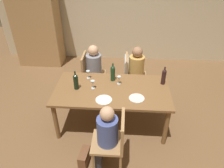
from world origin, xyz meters
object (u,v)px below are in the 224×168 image
Objects in this scene: chair_far_right at (130,71)px; wine_glass_near_right at (119,79)px; wine_bottle_short_olive at (113,73)px; chair_far_left at (90,72)px; dining_table at (112,93)px; wine_glass_centre at (93,83)px; wine_bottle_tall_green at (164,76)px; wine_bottle_dark_red at (76,81)px; person_man_bearded at (137,69)px; person_man_guest at (106,134)px; chair_near at (114,139)px; dinner_plate_guest_left at (137,98)px; person_woman_host at (95,67)px; wine_glass_near_left at (88,73)px; dinner_plate_host at (104,100)px; armoire_cabinet at (36,23)px; handbag at (84,157)px.

chair_far_right is 6.17× the size of wine_glass_near_right.
chair_far_left is at bearing 130.32° from wine_bottle_short_olive.
wine_glass_centre reaches higher than dining_table.
wine_bottle_short_olive is (-0.86, 0.05, 0.00)m from wine_bottle_tall_green.
wine_bottle_dark_red reaches higher than wine_bottle_tall_green.
wine_glass_centre is at bearing -41.31° from person_man_bearded.
person_man_guest is (0.49, -1.75, 0.10)m from chair_far_left.
chair_near is 3.82× the size of dinner_plate_guest_left.
person_woman_host reaches higher than wine_glass_near_right.
person_man_guest is at bearing -10.62° from chair_far_right.
wine_bottle_dark_red is 2.20× the size of wine_glass_near_left.
wine_bottle_tall_green reaches higher than wine_glass_centre.
dinner_plate_host is 0.51m from dinner_plate_guest_left.
armoire_cabinet is 3.00m from wine_glass_near_right.
wine_bottle_short_olive is (0.39, -0.60, 0.24)m from person_woman_host.
armoire_cabinet is at bearing 134.66° from dinner_plate_guest_left.
dinner_plate_host is at bearing 8.00° from person_man_guest.
wine_bottle_short_olive is at bearing 128.60° from dinner_plate_guest_left.
chair_far_left is at bearing -90.00° from chair_far_right.
dinner_plate_host is (-0.11, -0.31, 0.09)m from dining_table.
wine_glass_near_left is (-0.75, -0.57, 0.26)m from chair_far_right.
wine_bottle_tall_green is (0.88, 1.09, 0.27)m from person_man_guest.
wine_bottle_dark_red reaches higher than chair_far_right.
wine_glass_near_right is at bearing -26.03° from person_man_bearded.
person_woman_host is at bearing 125.45° from wine_glass_near_right.
chair_far_left is at bearing -90.00° from person_man_bearded.
wine_bottle_short_olive is (0.51, -0.60, 0.36)m from chair_far_left.
dinner_plate_guest_left is (0.40, -0.51, -0.14)m from wine_bottle_short_olive.
person_woman_host reaches higher than chair_far_right.
wine_bottle_dark_red reaches higher than dinner_plate_guest_left.
handbag is (-0.32, -0.00, -0.52)m from person_man_guest.
wine_bottle_short_olive reaches higher than handbag.
wine_glass_centre is (0.27, 0.03, -0.04)m from wine_bottle_dark_red.
person_man_guest is (-0.11, 0.00, 0.10)m from chair_near.
chair_near is 0.64m from dinner_plate_host.
dining_table is 0.93m from chair_far_right.
person_man_bearded is (0.85, -0.00, -0.00)m from person_woman_host.
chair_near is at bearing -51.63° from wine_bottle_dark_red.
armoire_cabinet reaches higher than wine_bottle_dark_red.
chair_far_left is 2.83× the size of wine_bottle_tall_green.
dining_table is at bearing 2.39° from wine_bottle_dark_red.
wine_bottle_dark_red is at bearing -113.10° from wine_glass_near_left.
chair_far_right is 1.00× the size of chair_near.
armoire_cabinet is at bearing 127.68° from wine_glass_centre.
dinner_plate_guest_left is (0.29, -0.40, -0.10)m from wine_glass_near_right.
wine_bottle_dark_red reaches higher than wine_glass_centre.
chair_near reaches higher than dinner_plate_guest_left.
dinner_plate_host is at bearing -99.69° from wine_bottle_short_olive.
armoire_cabinet is at bearing 132.37° from dining_table.
wine_glass_near_left is (-0.42, 1.18, 0.23)m from person_man_guest.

